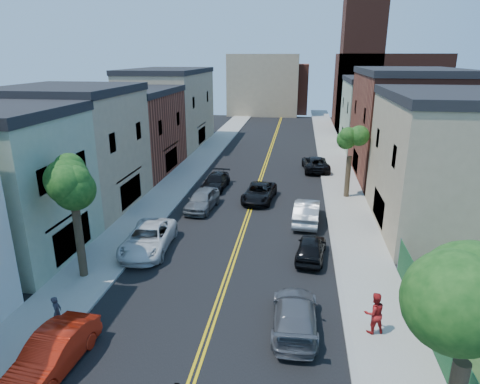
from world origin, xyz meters
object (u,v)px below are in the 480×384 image
at_px(white_pickup, 148,239).
at_px(black_car_left, 216,182).
at_px(grey_car_right, 295,315).
at_px(red_sedan, 53,353).
at_px(black_car_right, 311,248).
at_px(grey_car_left, 202,200).
at_px(silver_car_right, 307,211).
at_px(pedestrian_left, 57,312).
at_px(pedestrian_right, 374,313).
at_px(dark_car_right_far, 315,164).
at_px(black_suv_lane, 259,193).

distance_m(white_pickup, black_car_left, 13.23).
bearing_deg(grey_car_right, red_sedan, 21.99).
height_order(white_pickup, black_car_right, white_pickup).
bearing_deg(black_car_left, black_car_right, -53.07).
height_order(white_pickup, grey_car_left, grey_car_left).
xyz_separation_m(red_sedan, black_car_right, (10.15, 10.98, -0.06)).
bearing_deg(black_car_right, silver_car_right, -81.28).
bearing_deg(black_car_left, grey_car_right, -65.50).
xyz_separation_m(silver_car_right, pedestrian_left, (-11.15, -14.48, 0.07)).
bearing_deg(red_sedan, black_car_left, 89.23).
xyz_separation_m(red_sedan, white_pickup, (0.00, 10.69, 0.04)).
height_order(grey_car_left, black_car_right, grey_car_left).
relative_size(black_car_right, silver_car_right, 0.81).
height_order(black_car_left, pedestrian_right, pedestrian_right).
relative_size(grey_car_left, dark_car_right_far, 0.86).
bearing_deg(grey_car_left, black_car_left, 95.04).
height_order(black_car_left, black_car_right, black_car_right).
relative_size(black_car_right, dark_car_right_far, 0.74).
relative_size(black_car_left, black_suv_lane, 0.94).
distance_m(white_pickup, black_car_right, 10.16).
distance_m(grey_car_left, silver_car_right, 8.39).
distance_m(grey_car_right, black_suv_lane, 17.51).
relative_size(grey_car_left, black_suv_lane, 0.93).
distance_m(black_car_right, pedestrian_left, 14.26).
bearing_deg(grey_car_left, pedestrian_left, -95.23).
bearing_deg(dark_car_right_far, silver_car_right, 80.80).
distance_m(grey_car_left, grey_car_right, 16.31).
relative_size(pedestrian_left, pedestrian_right, 0.80).
relative_size(grey_car_right, dark_car_right_far, 0.90).
height_order(grey_car_left, pedestrian_left, pedestrian_left).
relative_size(red_sedan, silver_car_right, 0.91).
height_order(grey_car_left, dark_car_right_far, grey_car_left).
xyz_separation_m(red_sedan, black_car_left, (1.70, 23.82, -0.07)).
distance_m(black_car_right, dark_car_right_far, 20.71).
xyz_separation_m(dark_car_right_far, black_suv_lane, (-5.00, -10.53, -0.06)).
relative_size(grey_car_right, pedestrian_left, 3.26).
height_order(dark_car_right_far, black_suv_lane, dark_car_right_far).
distance_m(white_pickup, grey_car_right, 11.49).
relative_size(red_sedan, dark_car_right_far, 0.84).
height_order(pedestrian_left, pedestrian_right, pedestrian_right).
height_order(silver_car_right, pedestrian_right, pedestrian_right).
distance_m(black_car_right, black_suv_lane, 10.98).
distance_m(silver_car_right, pedestrian_right, 13.14).
xyz_separation_m(grey_car_left, black_suv_lane, (4.30, 2.77, -0.10)).
distance_m(black_car_left, pedestrian_left, 21.65).
xyz_separation_m(black_car_right, pedestrian_right, (2.56, -6.99, 0.41)).
relative_size(black_car_left, dark_car_right_far, 0.87).
distance_m(grey_car_right, pedestrian_right, 3.44).
relative_size(red_sedan, white_pickup, 0.80).
height_order(red_sedan, silver_car_right, silver_car_right).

